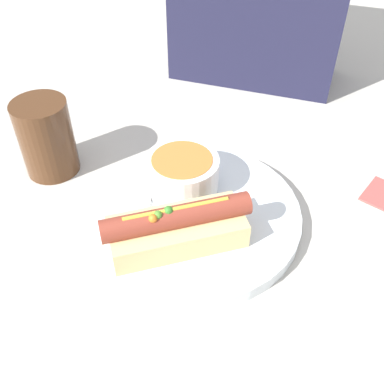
# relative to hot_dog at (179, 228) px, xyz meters

# --- Properties ---
(ground_plane) EXTENTS (4.00, 4.00, 0.00)m
(ground_plane) POSITION_rel_hot_dog_xyz_m (-0.00, 0.06, -0.04)
(ground_plane) COLOR #BCB7AD
(dinner_plate) EXTENTS (0.28, 0.28, 0.02)m
(dinner_plate) POSITION_rel_hot_dog_xyz_m (-0.00, 0.06, -0.03)
(dinner_plate) COLOR white
(dinner_plate) RESTS_ON ground_plane
(hot_dog) EXTENTS (0.17, 0.14, 0.06)m
(hot_dog) POSITION_rel_hot_dog_xyz_m (0.00, 0.00, 0.00)
(hot_dog) COLOR #E5C17F
(hot_dog) RESTS_ON dinner_plate
(soup_bowl) EXTENTS (0.10, 0.10, 0.05)m
(soup_bowl) POSITION_rel_hot_dog_xyz_m (-0.03, 0.10, 0.00)
(soup_bowl) COLOR white
(soup_bowl) RESTS_ON dinner_plate
(spoon) EXTENTS (0.06, 0.15, 0.01)m
(spoon) POSITION_rel_hot_dog_xyz_m (-0.08, 0.11, -0.02)
(spoon) COLOR #B7B7BC
(spoon) RESTS_ON dinner_plate
(drinking_glass) EXTENTS (0.08, 0.08, 0.11)m
(drinking_glass) POSITION_rel_hot_dog_xyz_m (-0.23, 0.09, 0.01)
(drinking_glass) COLOR #4C2D19
(drinking_glass) RESTS_ON ground_plane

